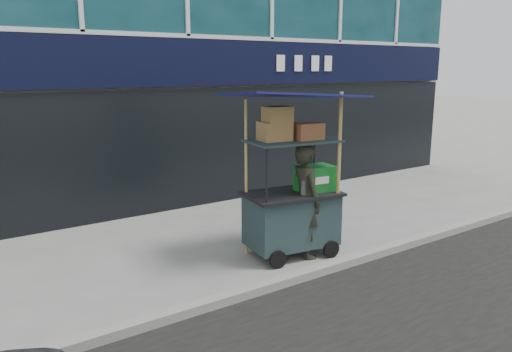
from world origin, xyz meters
TOP-DOWN VIEW (x-y plane):
  - ground at (0.00, 0.00)m, footprint 80.00×80.00m
  - curb at (0.00, -0.20)m, footprint 80.00×0.18m
  - vendor_cart at (0.01, 0.63)m, footprint 2.03×1.57m
  - vendor_man at (0.12, 0.47)m, footprint 0.51×0.69m

SIDE VIEW (x-z plane):
  - ground at x=0.00m, z-range 0.00..0.00m
  - curb at x=0.00m, z-range 0.00..0.12m
  - vendor_man at x=0.12m, z-range 0.00..1.72m
  - vendor_cart at x=0.01m, z-range -0.38..2.15m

